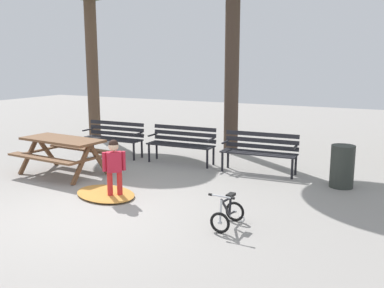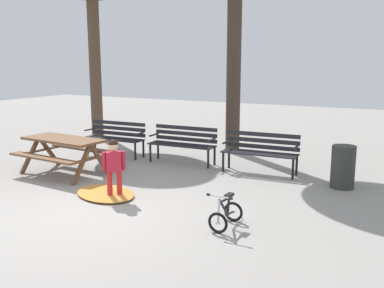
% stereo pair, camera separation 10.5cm
% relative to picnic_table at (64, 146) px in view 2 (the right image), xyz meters
% --- Properties ---
extents(ground, '(36.00, 36.00, 0.00)m').
position_rel_picnic_table_xyz_m(ground, '(2.04, -1.66, -0.59)').
color(ground, gray).
extents(picnic_table, '(1.89, 1.47, 0.79)m').
position_rel_picnic_table_xyz_m(picnic_table, '(0.00, 0.00, 0.00)').
color(picnic_table, brown).
rests_on(picnic_table, ground).
extents(park_bench_far_left, '(1.61, 0.51, 0.85)m').
position_rel_picnic_table_xyz_m(park_bench_far_left, '(-0.19, 1.97, -0.08)').
color(park_bench_far_left, '#232328').
rests_on(park_bench_far_left, ground).
extents(park_bench_left, '(1.61, 0.51, 0.85)m').
position_rel_picnic_table_xyz_m(park_bench_left, '(1.71, 2.07, -0.08)').
color(park_bench_left, '#232328').
rests_on(park_bench_left, ground).
extents(park_bench_right, '(1.62, 0.54, 0.85)m').
position_rel_picnic_table_xyz_m(park_bench_right, '(3.61, 2.04, -0.08)').
color(park_bench_right, '#232328').
rests_on(park_bench_right, ground).
extents(child_standing, '(0.31, 0.29, 1.04)m').
position_rel_picnic_table_xyz_m(child_standing, '(1.97, -0.83, 0.02)').
color(child_standing, red).
rests_on(child_standing, ground).
extents(kids_bicycle, '(0.39, 0.57, 0.54)m').
position_rel_picnic_table_xyz_m(kids_bicycle, '(4.21, -1.13, -0.39)').
color(kids_bicycle, black).
rests_on(kids_bicycle, ground).
extents(leaf_pile, '(1.50, 1.28, 0.07)m').
position_rel_picnic_table_xyz_m(leaf_pile, '(1.71, -0.77, -0.56)').
color(leaf_pile, '#C68438').
rests_on(leaf_pile, ground).
extents(trash_bin, '(0.44, 0.44, 0.81)m').
position_rel_picnic_table_xyz_m(trash_bin, '(5.35, 1.71, -0.19)').
color(trash_bin, '#2D332D').
rests_on(trash_bin, ground).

